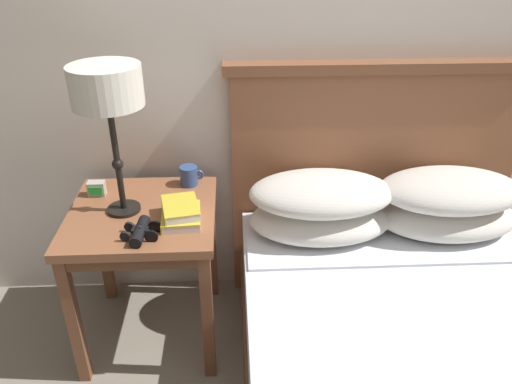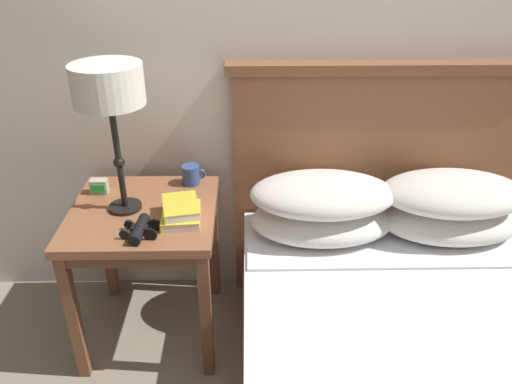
{
  "view_description": "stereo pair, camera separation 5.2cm",
  "coord_description": "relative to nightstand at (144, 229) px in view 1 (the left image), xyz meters",
  "views": [
    {
      "loc": [
        -0.31,
        -1.06,
        1.65
      ],
      "look_at": [
        -0.23,
        0.61,
        0.74
      ],
      "focal_mm": 35.0,
      "sensor_mm": 36.0,
      "label": 1
    },
    {
      "loc": [
        -0.26,
        -1.06,
        1.65
      ],
      "look_at": [
        -0.23,
        0.61,
        0.74
      ],
      "focal_mm": 35.0,
      "sensor_mm": 36.0,
      "label": 2
    }
  ],
  "objects": [
    {
      "name": "book_stacked_on_top",
      "position": [
        0.16,
        -0.08,
        0.14
      ],
      "size": [
        0.17,
        0.21,
        0.04
      ],
      "color": "silver",
      "rests_on": "book_on_nightstand"
    },
    {
      "name": "binoculars_pair",
      "position": [
        0.03,
        -0.18,
        0.11
      ],
      "size": [
        0.14,
        0.16,
        0.05
      ],
      "color": "black",
      "rests_on": "nightstand"
    },
    {
      "name": "bed",
      "position": [
        1.01,
        -0.45,
        -0.26
      ],
      "size": [
        1.35,
        1.82,
        1.14
      ],
      "color": "brown",
      "rests_on": "ground_plane"
    },
    {
      "name": "table_lamp",
      "position": [
        -0.07,
        0.01,
        0.57
      ],
      "size": [
        0.26,
        0.26,
        0.58
      ],
      "color": "black",
      "rests_on": "nightstand"
    },
    {
      "name": "coffee_mug",
      "position": [
        0.18,
        0.22,
        0.13
      ],
      "size": [
        0.1,
        0.08,
        0.08
      ],
      "color": "#334C84",
      "rests_on": "nightstand"
    },
    {
      "name": "wall_back",
      "position": [
        0.69,
        0.38,
        0.75
      ],
      "size": [
        8.0,
        0.06,
        2.6
      ],
      "color": "silver",
      "rests_on": "ground_plane"
    },
    {
      "name": "nightstand",
      "position": [
        0.0,
        0.0,
        0.0
      ],
      "size": [
        0.58,
        0.58,
        0.64
      ],
      "color": "brown",
      "rests_on": "ground_plane"
    },
    {
      "name": "book_on_nightstand",
      "position": [
        0.16,
        -0.08,
        0.1
      ],
      "size": [
        0.16,
        0.2,
        0.04
      ],
      "color": "silver",
      "rests_on": "nightstand"
    },
    {
      "name": "alarm_clock",
      "position": [
        -0.2,
        0.14,
        0.12
      ],
      "size": [
        0.07,
        0.05,
        0.06
      ],
      "color": "#B7B2A8",
      "rests_on": "nightstand"
    }
  ]
}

